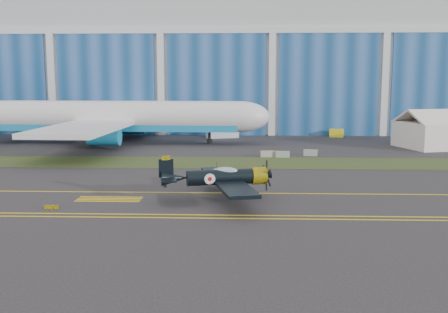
{
  "coord_description": "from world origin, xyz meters",
  "views": [
    {
      "loc": [
        -5.54,
        -55.16,
        10.96
      ],
      "look_at": [
        -7.66,
        1.11,
        2.72
      ],
      "focal_mm": 42.0,
      "sensor_mm": 36.0,
      "label": 1
    }
  ],
  "objects_px": {
    "shipping_container": "(222,131)",
    "tug": "(337,133)",
    "jetliner": "(113,83)",
    "warbird": "(220,177)",
    "tent": "(444,128)"
  },
  "relations": [
    {
      "from": "shipping_container",
      "to": "tent",
      "type": "bearing_deg",
      "value": -38.8
    },
    {
      "from": "warbird",
      "to": "jetliner",
      "type": "height_order",
      "value": "jetliner"
    },
    {
      "from": "jetliner",
      "to": "tent",
      "type": "height_order",
      "value": "jetliner"
    },
    {
      "from": "warbird",
      "to": "shipping_container",
      "type": "height_order",
      "value": "warbird"
    },
    {
      "from": "tent",
      "to": "shipping_container",
      "type": "height_order",
      "value": "tent"
    },
    {
      "from": "warbird",
      "to": "shipping_container",
      "type": "xyz_separation_m",
      "value": [
        -1.95,
        52.49,
        -0.83
      ]
    },
    {
      "from": "warbird",
      "to": "tug",
      "type": "height_order",
      "value": "warbird"
    },
    {
      "from": "tug",
      "to": "jetliner",
      "type": "bearing_deg",
      "value": -149.58
    },
    {
      "from": "shipping_container",
      "to": "tug",
      "type": "distance_m",
      "value": 22.23
    },
    {
      "from": "jetliner",
      "to": "tug",
      "type": "xyz_separation_m",
      "value": [
        40.61,
        11.66,
        -9.75
      ]
    },
    {
      "from": "tent",
      "to": "tug",
      "type": "bearing_deg",
      "value": 118.23
    },
    {
      "from": "warbird",
      "to": "tent",
      "type": "relative_size",
      "value": 1.04
    },
    {
      "from": "tent",
      "to": "shipping_container",
      "type": "bearing_deg",
      "value": 144.86
    },
    {
      "from": "jetliner",
      "to": "tent",
      "type": "distance_m",
      "value": 55.93
    },
    {
      "from": "jetliner",
      "to": "shipping_container",
      "type": "relative_size",
      "value": 10.44
    }
  ]
}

